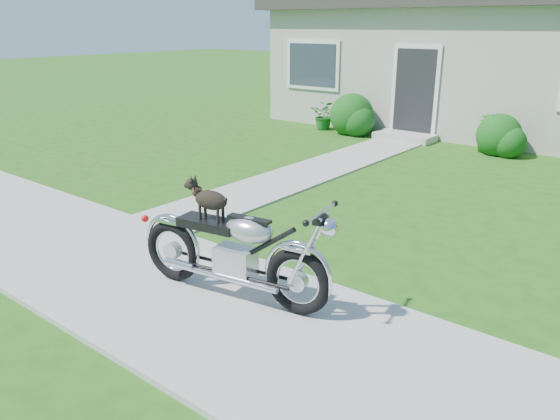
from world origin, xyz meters
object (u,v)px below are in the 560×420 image
Objects in this scene: potted_plant_left at (325,115)px; house at (524,44)px; potted_plant_right at (488,134)px; motorcycle_with_dog at (234,250)px.

house is at bearing 42.36° from potted_plant_left.
potted_plant_left is at bearing -137.64° from house.
motorcycle_with_dog reaches higher than potted_plant_right.
potted_plant_right is 0.36× the size of motorcycle_with_dog.
potted_plant_left is 0.94× the size of potted_plant_right.
potted_plant_left is 0.34× the size of motorcycle_with_dog.
potted_plant_right is at bearing 0.00° from potted_plant_left.
motorcycle_with_dog is at bearing -87.79° from potted_plant_right.
potted_plant_left is at bearing 109.28° from motorcycle_with_dog.
house reaches higher than motorcycle_with_dog.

